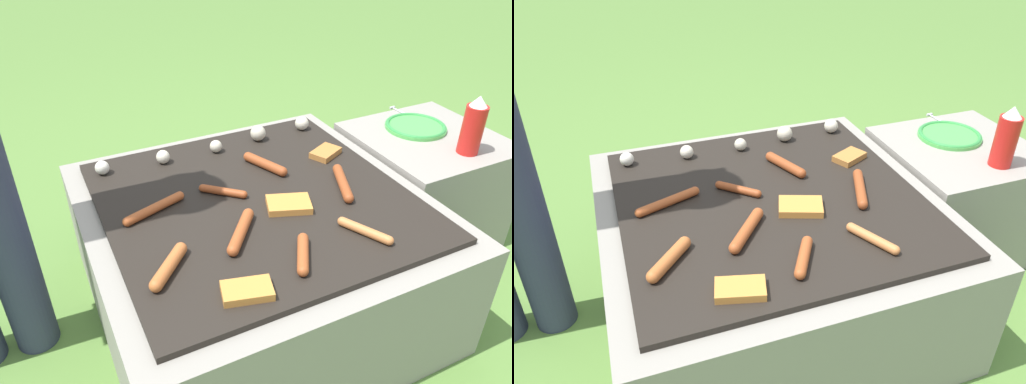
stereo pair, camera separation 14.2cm
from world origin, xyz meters
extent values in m
plane|color=#567F38|center=(0.00, 0.00, 0.00)|extent=(14.00, 14.00, 0.00)
cube|color=gray|center=(0.00, 0.00, 0.19)|extent=(0.96, 0.96, 0.38)
cube|color=black|center=(0.00, 0.00, 0.39)|extent=(0.84, 0.84, 0.02)
cube|color=gray|center=(0.73, 0.09, 0.20)|extent=(0.48, 0.49, 0.40)
cylinder|color=#2D334C|center=(-0.66, 0.14, 0.42)|extent=(0.12, 0.12, 0.83)
cylinder|color=#A34C23|center=(-0.11, -0.14, 0.42)|extent=(0.12, 0.14, 0.03)
sphere|color=#A34C23|center=(-0.16, -0.20, 0.42)|extent=(0.03, 0.03, 0.03)
sphere|color=#A34C23|center=(-0.06, -0.08, 0.42)|extent=(0.03, 0.03, 0.03)
cylinder|color=#93421E|center=(0.26, -0.06, 0.42)|extent=(0.09, 0.17, 0.03)
sphere|color=#93421E|center=(0.29, 0.02, 0.42)|extent=(0.03, 0.03, 0.03)
sphere|color=#93421E|center=(0.22, -0.14, 0.42)|extent=(0.03, 0.03, 0.03)
cylinder|color=#C6753D|center=(0.17, -0.28, 0.41)|extent=(0.08, 0.13, 0.02)
sphere|color=#C6753D|center=(0.15, -0.22, 0.41)|extent=(0.02, 0.02, 0.02)
sphere|color=#C6753D|center=(0.20, -0.34, 0.41)|extent=(0.02, 0.02, 0.02)
cylinder|color=#A34C23|center=(-0.28, 0.06, 0.41)|extent=(0.17, 0.08, 0.03)
sphere|color=#A34C23|center=(-0.20, 0.09, 0.41)|extent=(0.03, 0.03, 0.03)
sphere|color=#A34C23|center=(-0.36, 0.03, 0.41)|extent=(0.03, 0.03, 0.03)
cylinder|color=#93421E|center=(-0.08, 0.06, 0.41)|extent=(0.11, 0.10, 0.02)
sphere|color=#93421E|center=(-0.03, 0.02, 0.41)|extent=(0.02, 0.02, 0.02)
sphere|color=#93421E|center=(-0.12, 0.10, 0.41)|extent=(0.02, 0.02, 0.02)
cylinder|color=#93421E|center=(0.10, 0.14, 0.42)|extent=(0.08, 0.15, 0.03)
sphere|color=#93421E|center=(0.13, 0.08, 0.42)|extent=(0.03, 0.03, 0.03)
sphere|color=#93421E|center=(0.08, 0.21, 0.42)|extent=(0.03, 0.03, 0.03)
cylinder|color=#B7602D|center=(-0.32, -0.19, 0.42)|extent=(0.11, 0.12, 0.03)
sphere|color=#B7602D|center=(-0.27, -0.14, 0.42)|extent=(0.03, 0.03, 0.03)
sphere|color=#B7602D|center=(-0.37, -0.24, 0.42)|extent=(0.03, 0.03, 0.03)
cylinder|color=#A34C23|center=(-0.02, -0.29, 0.42)|extent=(0.09, 0.12, 0.03)
sphere|color=#A34C23|center=(-0.05, -0.34, 0.42)|extent=(0.03, 0.03, 0.03)
sphere|color=#A34C23|center=(0.01, -0.24, 0.42)|extent=(0.03, 0.03, 0.03)
cube|color=#B27033|center=(0.32, 0.13, 0.41)|extent=(0.12, 0.10, 0.02)
cube|color=#D18438|center=(0.06, -0.08, 0.41)|extent=(0.14, 0.12, 0.02)
cube|color=#D18438|center=(-0.19, -0.34, 0.41)|extent=(0.13, 0.10, 0.02)
sphere|color=silver|center=(-0.36, 0.33, 0.42)|extent=(0.04, 0.04, 0.04)
sphere|color=beige|center=(-0.18, 0.32, 0.42)|extent=(0.04, 0.04, 0.04)
sphere|color=beige|center=(0.01, 0.31, 0.42)|extent=(0.04, 0.04, 0.04)
sphere|color=beige|center=(0.17, 0.33, 0.43)|extent=(0.05, 0.05, 0.05)
sphere|color=beige|center=(0.35, 0.34, 0.43)|extent=(0.05, 0.05, 0.05)
cylinder|color=#4CB24C|center=(0.73, 0.16, 0.41)|extent=(0.22, 0.22, 0.01)
torus|color=#338C3F|center=(0.73, 0.16, 0.41)|extent=(0.22, 0.22, 0.01)
cylinder|color=red|center=(0.76, -0.06, 0.48)|extent=(0.07, 0.07, 0.16)
cone|color=white|center=(0.76, -0.06, 0.58)|extent=(0.06, 0.06, 0.03)
cylinder|color=silver|center=(0.78, 0.26, 0.41)|extent=(0.02, 0.17, 0.01)
cube|color=silver|center=(0.77, 0.34, 0.41)|extent=(0.02, 0.01, 0.01)
camera|label=1|loc=(-0.53, -1.07, 1.18)|focal=35.00mm
camera|label=2|loc=(-0.40, -1.13, 1.18)|focal=35.00mm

